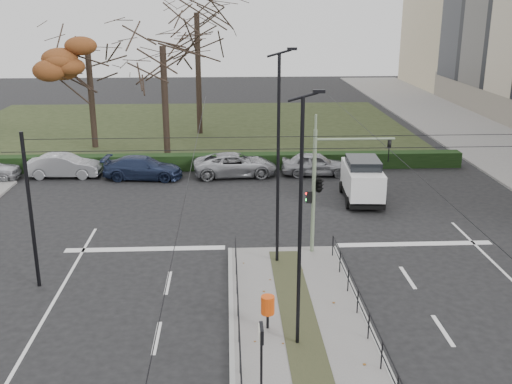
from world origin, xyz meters
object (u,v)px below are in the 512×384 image
streetlamp_median_near (301,223)px  bare_tree_center (197,22)px  streetlamp_median_far (279,158)px  rust_tree (87,43)px  bare_tree_near (163,55)px  parked_car_third (143,168)px  litter_bin (268,306)px  parked_car_fourth (235,165)px  white_van (362,179)px  info_panel (261,341)px  parked_car_fifth (316,164)px  parked_car_second (64,166)px  traffic_light (321,182)px

streetlamp_median_near → bare_tree_center: size_ratio=0.62×
streetlamp_median_far → rust_tree: (-11.84, 21.40, 3.09)m
bare_tree_near → parked_car_third: bearing=-101.7°
litter_bin → parked_car_fourth: (-0.75, 18.74, -0.24)m
white_van → bare_tree_near: bare_tree_near is taller
rust_tree → parked_car_third: bearing=-61.0°
litter_bin → white_van: 14.82m
info_panel → parked_car_fifth: 22.64m
white_van → streetlamp_median_near: bearing=-109.7°
parked_car_fifth → bare_tree_near: bearing=67.4°
bare_tree_center → parked_car_fifth: 17.04m
parked_car_second → parked_car_fifth: parked_car_second is taller
streetlamp_median_far → streetlamp_median_near: bearing=-88.9°
traffic_light → bare_tree_near: 19.25m
parked_car_third → rust_tree: bearing=34.9°
litter_bin → parked_car_third: size_ratio=0.24×
white_van → bare_tree_near: (-11.47, 9.83, 5.86)m
parked_car_second → bare_tree_center: bearing=-31.0°
info_panel → streetlamp_median_near: bearing=62.5°
info_panel → streetlamp_median_far: (1.18, 8.80, 2.75)m
traffic_light → parked_car_second: traffic_light is taller
rust_tree → bare_tree_center: 9.02m
litter_bin → streetlamp_median_near: size_ratio=0.14×
white_van → bare_tree_center: 21.71m
info_panel → white_van: white_van is taller
streetlamp_median_near → parked_car_fifth: streetlamp_median_near is taller
bare_tree_center → parked_car_second: bearing=-122.4°
traffic_light → bare_tree_center: bare_tree_center is taller
streetlamp_median_near → streetlamp_median_far: bearing=91.1°
white_van → parked_car_fifth: bearing=109.2°
traffic_light → rust_tree: rust_tree is taller
parked_car_fourth → bare_tree_center: 15.36m
litter_bin → parked_car_fifth: bearing=77.1°
streetlamp_median_far → bare_tree_center: 26.79m
parked_car_fifth → parked_car_fourth: bearing=92.4°
streetlamp_median_far → parked_car_third: bearing=119.0°
info_panel → parked_car_third: (-6.02, 21.81, -1.07)m
white_van → info_panel: bearing=-110.9°
parked_car_third → parked_car_fourth: (5.68, 0.38, 0.02)m
litter_bin → streetlamp_median_far: streetlamp_median_far is taller
litter_bin → bare_tree_near: (-5.41, 23.35, 6.13)m
bare_tree_center → bare_tree_near: (-1.93, -8.08, -1.87)m
parked_car_fourth → info_panel: bearing=175.9°
streetlamp_median_near → parked_car_third: (-7.32, 19.31, -3.47)m
litter_bin → white_van: white_van is taller
parked_car_second → bare_tree_near: (5.96, 4.37, 6.36)m
bare_tree_near → info_panel: bearing=-79.4°
bare_tree_near → parked_car_fifth: (9.68, -4.67, -6.36)m
litter_bin → parked_car_third: bearing=109.3°
streetlamp_median_far → white_van: streetlamp_median_far is taller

